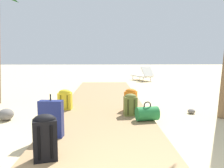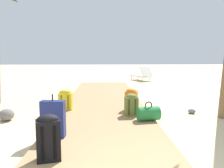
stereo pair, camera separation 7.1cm
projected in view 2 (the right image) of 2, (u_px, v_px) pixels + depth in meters
name	position (u px, v px, depth m)	size (l,w,h in m)	color
ground_plane	(104.00, 113.00, 5.98)	(60.00, 60.00, 0.00)	#D1BA8C
boardwalk	(104.00, 104.00, 6.99)	(2.18, 10.26, 0.08)	#9E7A51
backpack_orange	(131.00, 99.00, 5.97)	(0.35, 0.32, 0.54)	orange
suitcase_navy	(53.00, 119.00, 3.99)	(0.41, 0.21, 0.73)	navy
backpack_yellow	(65.00, 99.00, 6.04)	(0.34, 0.26, 0.51)	gold
backpack_olive	(131.00, 104.00, 5.46)	(0.31, 0.26, 0.50)	olive
duffel_bag_green	(148.00, 113.00, 5.03)	(0.50, 0.38, 0.41)	#237538
backpack_black	(48.00, 136.00, 3.10)	(0.35, 0.28, 0.61)	black
lounge_chair	(142.00, 75.00, 13.55)	(1.16, 1.64, 0.80)	white
rock_left_mid	(6.00, 115.00, 5.32)	(0.33, 0.36, 0.26)	slate
rock_right_mid	(192.00, 111.00, 5.98)	(0.20, 0.18, 0.11)	slate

